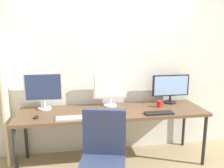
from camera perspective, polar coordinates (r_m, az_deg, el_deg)
name	(u,v)px	position (r m, az deg, el deg)	size (l,w,h in m)	color
wall_back	(108,65)	(3.33, -1.06, 4.82)	(4.88, 0.10, 2.60)	silver
desk	(113,114)	(3.06, 0.16, -7.49)	(2.48, 0.68, 0.74)	brown
monitor_left	(44,89)	(3.16, -16.80, -1.23)	(0.50, 0.18, 0.50)	silver
monitor_center	(110,88)	(3.18, -0.48, -1.00)	(0.47, 0.18, 0.47)	silver
monitor_right	(171,87)	(3.44, 14.50, -0.79)	(0.55, 0.18, 0.42)	black
keyboard_left	(70,118)	(2.79, -10.57, -8.41)	(0.32, 0.13, 0.02)	silver
keyboard_right	(159,113)	(2.98, 11.69, -7.15)	(0.37, 0.13, 0.02)	black
computer_mouse	(36,117)	(2.91, -18.47, -7.86)	(0.06, 0.10, 0.03)	black
coffee_mug	(160,104)	(3.25, 11.85, -4.89)	(0.11, 0.08, 0.09)	red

